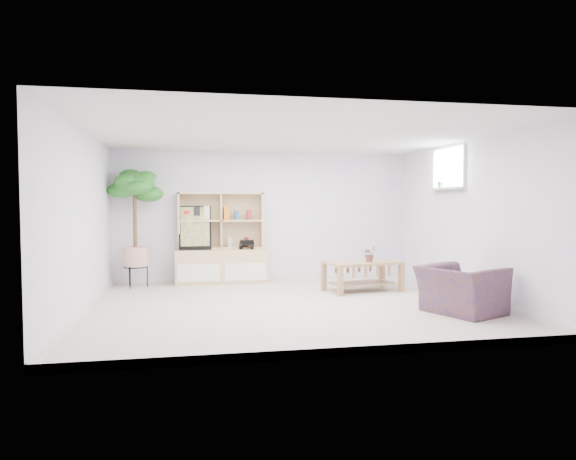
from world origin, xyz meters
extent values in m
cube|color=beige|center=(0.00, 0.00, 0.00)|extent=(5.50, 5.00, 0.01)
cube|color=silver|center=(0.00, 0.00, 2.40)|extent=(5.50, 5.00, 0.01)
cube|color=#DFD1FB|center=(0.00, 2.50, 1.20)|extent=(5.50, 0.01, 2.40)
cube|color=#DFD1FB|center=(0.00, -2.50, 1.20)|extent=(5.50, 0.01, 2.40)
cube|color=#DFD1FB|center=(-2.75, 0.00, 1.20)|extent=(0.01, 5.00, 2.40)
cube|color=#DFD1FB|center=(2.75, 0.00, 1.20)|extent=(0.01, 5.00, 2.40)
cube|color=silver|center=(2.67, 0.60, 1.68)|extent=(0.14, 1.00, 0.04)
imported|color=#174D12|center=(1.50, 0.88, 0.62)|extent=(0.30, 0.29, 0.26)
imported|color=navy|center=(2.10, -0.94, 0.35)|extent=(1.14, 1.20, 0.71)
imported|color=#28681F|center=(2.67, 0.76, 1.81)|extent=(0.15, 0.13, 0.22)
camera|label=1|loc=(-1.39, -7.05, 1.45)|focal=32.00mm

